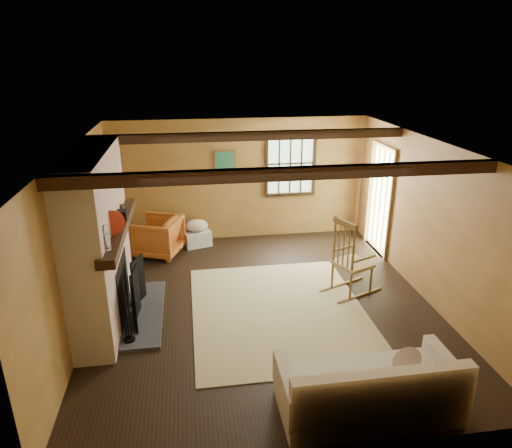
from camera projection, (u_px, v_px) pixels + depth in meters
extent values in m
plane|color=black|center=(263.00, 305.00, 6.86)|extent=(5.50, 5.50, 0.00)
cube|color=#B0783E|center=(240.00, 180.00, 8.97)|extent=(5.00, 0.02, 2.40)
cube|color=#B0783E|center=(317.00, 348.00, 3.89)|extent=(5.00, 0.02, 2.40)
cube|color=#B0783E|center=(79.00, 241.00, 6.08)|extent=(0.02, 5.50, 2.40)
cube|color=#B0783E|center=(429.00, 221.00, 6.79)|extent=(0.02, 5.50, 2.40)
cube|color=white|center=(264.00, 146.00, 6.01)|extent=(5.00, 5.50, 0.02)
cube|color=black|center=(282.00, 174.00, 4.92)|extent=(5.00, 0.12, 0.14)
cube|color=black|center=(251.00, 136.00, 7.14)|extent=(5.00, 0.12, 0.14)
cube|color=black|center=(290.00, 164.00, 8.98)|extent=(1.02, 0.06, 1.32)
cube|color=#ADD1A0|center=(290.00, 163.00, 9.01)|extent=(0.90, 0.01, 1.20)
cube|color=black|center=(290.00, 164.00, 8.99)|extent=(0.90, 0.03, 0.02)
cube|color=brown|center=(380.00, 200.00, 8.42)|extent=(0.06, 1.00, 2.06)
cube|color=#ADD1A0|center=(381.00, 200.00, 8.43)|extent=(0.01, 0.80, 1.85)
cube|color=brown|center=(225.00, 161.00, 8.76)|extent=(0.42, 0.03, 0.42)
cube|color=#226666|center=(225.00, 161.00, 8.75)|extent=(0.36, 0.01, 0.36)
cube|color=#9A473B|center=(98.00, 240.00, 6.11)|extent=(0.50, 2.20, 2.40)
cube|color=black|center=(110.00, 289.00, 6.39)|extent=(0.38, 1.00, 0.85)
cube|color=#3C3B41|center=(144.00, 313.00, 6.60)|extent=(0.55, 1.80, 0.05)
cube|color=black|center=(118.00, 229.00, 6.10)|extent=(0.22, 2.30, 0.12)
cube|color=black|center=(134.00, 305.00, 6.09)|extent=(0.10, 0.35, 0.70)
cube|color=black|center=(136.00, 291.00, 6.42)|extent=(0.05, 0.35, 0.70)
cube|color=black|center=(138.00, 280.00, 6.76)|extent=(0.16, 0.33, 0.70)
cylinder|color=black|center=(129.00, 340.00, 5.93)|extent=(0.15, 0.15, 0.02)
cylinder|color=black|center=(124.00, 321.00, 5.79)|extent=(0.01, 0.01, 0.63)
cylinder|color=black|center=(127.00, 320.00, 5.82)|extent=(0.01, 0.01, 0.63)
cylinder|color=black|center=(129.00, 318.00, 5.85)|extent=(0.01, 0.01, 0.63)
cylinder|color=white|center=(107.00, 242.00, 5.27)|extent=(0.09, 0.09, 0.20)
sphere|color=white|center=(105.00, 229.00, 5.21)|extent=(0.11, 0.11, 0.11)
cylinder|color=red|center=(112.00, 223.00, 5.67)|extent=(0.32, 0.13, 0.33)
cube|color=black|center=(118.00, 215.00, 6.23)|extent=(0.24, 0.16, 0.13)
cylinder|color=black|center=(121.00, 208.00, 6.54)|extent=(0.09, 0.09, 0.11)
cylinder|color=black|center=(122.00, 209.00, 6.56)|extent=(0.07, 0.07, 0.08)
cube|color=tan|center=(278.00, 311.00, 6.70)|extent=(2.50, 3.00, 0.01)
cube|color=tan|center=(353.00, 264.00, 7.09)|extent=(0.65, 0.66, 0.05)
cube|color=brown|center=(345.00, 224.00, 6.74)|extent=(0.24, 0.47, 0.08)
cylinder|color=brown|center=(371.00, 279.00, 7.11)|extent=(0.04, 0.04, 0.47)
cylinder|color=brown|center=(352.00, 269.00, 7.45)|extent=(0.04, 0.04, 0.47)
cylinder|color=brown|center=(351.00, 286.00, 6.90)|extent=(0.04, 0.04, 0.47)
cylinder|color=brown|center=(332.00, 275.00, 7.24)|extent=(0.04, 0.04, 0.47)
cylinder|color=brown|center=(354.00, 250.00, 6.69)|extent=(0.04, 0.04, 0.79)
cylinder|color=brown|center=(335.00, 240.00, 7.03)|extent=(0.04, 0.04, 0.79)
cylinder|color=brown|center=(349.00, 248.00, 6.78)|extent=(0.02, 0.02, 0.66)
cylinder|color=brown|center=(344.00, 246.00, 6.87)|extent=(0.02, 0.02, 0.66)
cylinder|color=brown|center=(339.00, 244.00, 6.95)|extent=(0.02, 0.02, 0.66)
cube|color=brown|center=(364.00, 259.00, 6.85)|extent=(0.43, 0.21, 0.03)
cube|color=brown|center=(343.00, 248.00, 7.22)|extent=(0.43, 0.21, 0.03)
cube|color=brown|center=(360.00, 295.00, 7.09)|extent=(0.85, 0.39, 0.03)
cube|color=brown|center=(341.00, 284.00, 7.43)|extent=(0.85, 0.39, 0.03)
cube|color=beige|center=(367.00, 394.00, 4.79)|extent=(1.83, 0.82, 0.40)
cube|color=beige|center=(383.00, 394.00, 4.36)|extent=(1.83, 0.14, 0.50)
cube|color=beige|center=(286.00, 388.00, 4.60)|extent=(0.13, 0.82, 0.37)
cube|color=beige|center=(446.00, 371.00, 4.85)|extent=(0.13, 0.82, 0.37)
ellipsoid|color=beige|center=(407.00, 360.00, 4.83)|extent=(0.33, 0.12, 0.33)
cylinder|color=brown|center=(139.00, 247.00, 8.78)|extent=(0.36, 0.11, 0.11)
cylinder|color=brown|center=(145.00, 246.00, 8.79)|extent=(0.36, 0.11, 0.11)
cylinder|color=brown|center=(151.00, 246.00, 8.81)|extent=(0.36, 0.11, 0.11)
cylinder|color=brown|center=(139.00, 241.00, 8.74)|extent=(0.36, 0.11, 0.11)
cylinder|color=brown|center=(145.00, 241.00, 8.76)|extent=(0.36, 0.11, 0.11)
cylinder|color=brown|center=(151.00, 241.00, 8.77)|extent=(0.36, 0.11, 0.11)
cube|color=silver|center=(197.00, 238.00, 8.93)|extent=(0.59, 0.50, 0.30)
ellipsoid|color=beige|center=(196.00, 225.00, 8.84)|extent=(0.48, 0.40, 0.22)
imported|color=#BF6026|center=(158.00, 236.00, 8.45)|extent=(1.02, 1.01, 0.72)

